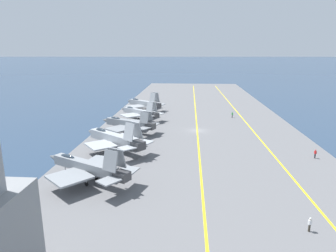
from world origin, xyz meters
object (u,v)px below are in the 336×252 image
Objects in this scene: parked_jet_fourth at (139,112)px; crew_white_vest at (310,224)px; crew_red_vest at (315,154)px; parked_jet_third at (128,123)px; crew_green_vest at (232,114)px; parked_jet_nearest at (87,166)px; parked_jet_fifth at (143,103)px; parked_jet_second at (114,138)px.

parked_jet_fourth is 61.96m from crew_white_vest.
parked_jet_third is at bearing 68.09° from crew_red_vest.
parked_jet_fourth is at bearing -1.25° from parked_jet_third.
parked_jet_nearest is at bearing 149.39° from crew_green_vest.
crew_red_vest is at bearing -127.99° from parked_jet_fourth.
parked_jet_second is at bearing -179.22° from parked_jet_fifth.
parked_jet_second reaches higher than parked_jet_third.
parked_jet_fifth is at bearing 0.29° from parked_jet_nearest.
parked_jet_second is 1.03× the size of parked_jet_third.
parked_jet_fourth is at bearing -176.06° from parked_jet_fifth.
parked_jet_second is 43.43m from parked_jet_fifth.
parked_jet_fourth is at bearing 99.09° from crew_green_vest.
parked_jet_fifth reaches higher than crew_red_vest.
parked_jet_second is 14.04m from parked_jet_third.
parked_jet_fourth is 14.82m from parked_jet_fifth.
crew_white_vest is (-10.97, -29.36, -1.68)m from parked_jet_nearest.
parked_jet_second is at bearing 179.14° from parked_jet_fourth.
parked_jet_fifth is at bearing 41.46° from crew_red_vest.
parked_jet_fourth is 1.00× the size of parked_jet_fifth.
crew_green_vest is 36.49m from crew_red_vest.
crew_green_vest is (-10.32, -28.95, -1.31)m from parked_jet_fifth.
parked_jet_second reaches higher than parked_jet_fourth.
parked_jet_nearest reaches higher than parked_jet_third.
crew_red_vest is at bearing -92.49° from parked_jet_second.
crew_green_vest is 1.05× the size of crew_red_vest.
parked_jet_third is at bearing 35.67° from crew_white_vest.
crew_red_vest is (13.61, -39.59, -1.67)m from parked_jet_nearest.
parked_jet_fourth reaches higher than parked_jet_third.
parked_jet_fifth is 60.25m from crew_red_vest.
crew_white_vest is (-40.34, -28.95, -1.38)m from parked_jet_third.
crew_green_vest is at bearing -109.62° from parked_jet_fifth.
parked_jet_fifth reaches higher than parked_jet_fourth.
crew_red_vest is (-30.35, -38.86, -1.30)m from parked_jet_fourth.
parked_jet_second is at bearing -1.11° from parked_jet_nearest.
crew_red_vest is at bearing -111.91° from parked_jet_third.
crew_green_vest is at bearing -80.91° from parked_jet_fourth.
crew_white_vest is 0.95× the size of crew_green_vest.
crew_red_vest reaches higher than crew_white_vest.
parked_jet_nearest is 58.75m from parked_jet_fifth.
parked_jet_second is 9.31× the size of crew_white_vest.
crew_white_vest is at bearing 157.42° from crew_red_vest.
crew_green_vest reaches higher than crew_red_vest.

